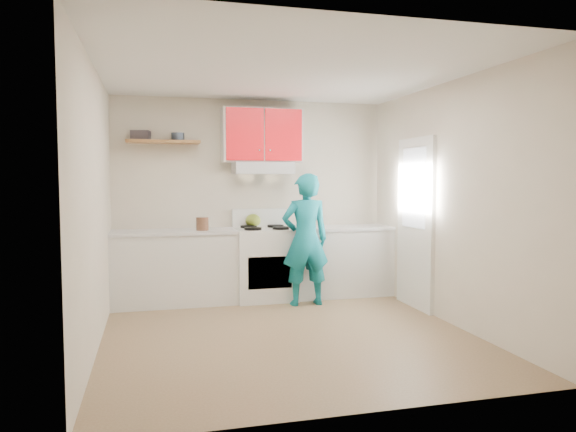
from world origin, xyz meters
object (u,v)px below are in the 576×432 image
object	(u,v)px
stove	(265,264)
tin	(178,137)
kettle	(253,221)
crock	(202,225)
person	(305,239)

from	to	relation	value
stove	tin	world-z (taller)	tin
stove	tin	bearing A→B (deg)	169.58
tin	kettle	bearing A→B (deg)	1.77
crock	kettle	bearing A→B (deg)	23.30
stove	person	distance (m)	0.70
stove	person	world-z (taller)	person
tin	crock	bearing A→B (deg)	-44.88
tin	person	size ratio (longest dim) A/B	0.10
tin	stove	bearing A→B (deg)	-10.42
kettle	crock	world-z (taller)	kettle
stove	person	size ratio (longest dim) A/B	0.57
stove	crock	world-z (taller)	crock
person	crock	bearing A→B (deg)	-17.03
person	tin	bearing A→B (deg)	-23.49
kettle	crock	distance (m)	0.75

